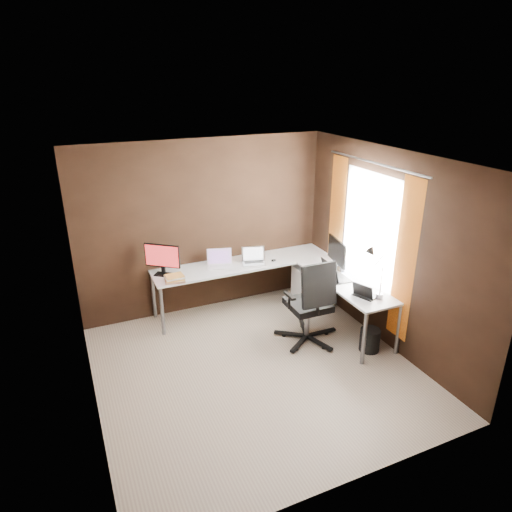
{
  "coord_description": "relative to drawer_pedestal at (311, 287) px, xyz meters",
  "views": [
    {
      "loc": [
        -1.85,
        -4.15,
        3.31
      ],
      "look_at": [
        0.43,
        0.95,
        1.05
      ],
      "focal_mm": 32.0,
      "sensor_mm": 36.0,
      "label": 1
    }
  ],
  "objects": [
    {
      "name": "room",
      "position": [
        -1.09,
        -1.08,
        0.98
      ],
      "size": [
        3.6,
        3.6,
        2.5
      ],
      "color": "tan",
      "rests_on": "ground"
    },
    {
      "name": "desk",
      "position": [
        -0.59,
        -0.11,
        0.38
      ],
      "size": [
        2.65,
        2.25,
        0.73
      ],
      "color": "white",
      "rests_on": "ground"
    },
    {
      "name": "drawer_pedestal",
      "position": [
        0.0,
        0.0,
        0.0
      ],
      "size": [
        0.42,
        0.5,
        0.6
      ],
      "primitive_type": "cube",
      "color": "white",
      "rests_on": "ground"
    },
    {
      "name": "monitor_left",
      "position": [
        -2.11,
        0.42,
        0.68
      ],
      "size": [
        0.41,
        0.33,
        0.44
      ],
      "rotation": [
        0.0,
        0.0,
        -0.67
      ],
      "color": "black",
      "rests_on": "desk"
    },
    {
      "name": "monitor_right",
      "position": [
        0.13,
        -0.41,
        0.69
      ],
      "size": [
        0.17,
        0.55,
        0.45
      ],
      "rotation": [
        0.0,
        0.0,
        1.39
      ],
      "color": "black",
      "rests_on": "desk"
    },
    {
      "name": "laptop_white",
      "position": [
        -1.3,
        0.39,
        0.48
      ],
      "size": [
        0.41,
        0.34,
        0.24
      ],
      "rotation": [
        0.0,
        0.0,
        -0.28
      ],
      "color": "white",
      "rests_on": "desk"
    },
    {
      "name": "laptop_silver",
      "position": [
        -0.81,
        0.3,
        0.48
      ],
      "size": [
        0.39,
        0.32,
        0.22
      ],
      "rotation": [
        0.0,
        0.0,
        -0.28
      ],
      "color": "silver",
      "rests_on": "desk"
    },
    {
      "name": "laptop_black_big",
      "position": [
        -0.06,
        -0.65,
        0.49
      ],
      "size": [
        0.29,
        0.4,
        0.26
      ],
      "rotation": [
        0.0,
        0.0,
        1.53
      ],
      "color": "black",
      "rests_on": "desk"
    },
    {
      "name": "laptop_black_small",
      "position": [
        -0.01,
        -1.25,
        0.47
      ],
      "size": [
        0.29,
        0.33,
        0.19
      ],
      "rotation": [
        0.0,
        0.0,
        1.96
      ],
      "color": "black",
      "rests_on": "desk"
    },
    {
      "name": "book_stack",
      "position": [
        -2.03,
        0.15,
        0.47
      ],
      "size": [
        0.29,
        0.25,
        0.08
      ],
      "rotation": [
        0.0,
        0.0,
        -0.05
      ],
      "color": "tan",
      "rests_on": "desk"
    },
    {
      "name": "mouse_left",
      "position": [
        -2.03,
        0.15,
        0.45
      ],
      "size": [
        0.08,
        0.06,
        0.03
      ],
      "primitive_type": "ellipsoid",
      "rotation": [
        0.0,
        0.0,
        -0.07
      ],
      "color": "black",
      "rests_on": "desk"
    },
    {
      "name": "mouse_corner",
      "position": [
        -0.53,
        0.22,
        0.45
      ],
      "size": [
        0.09,
        0.07,
        0.03
      ],
      "primitive_type": "ellipsoid",
      "rotation": [
        0.0,
        0.0,
        -0.32
      ],
      "color": "black",
      "rests_on": "desk"
    },
    {
      "name": "desk_lamp",
      "position": [
        0.07,
        -1.3,
        0.84
      ],
      "size": [
        0.2,
        0.24,
        0.66
      ],
      "rotation": [
        0.0,
        0.0,
        -0.27
      ],
      "color": "slate",
      "rests_on": "desk"
    },
    {
      "name": "office_chair",
      "position": [
        -0.53,
        -0.85,
        0.04
      ],
      "size": [
        0.66,
        0.66,
        1.17
      ],
      "rotation": [
        0.0,
        0.0,
        -0.02
      ],
      "color": "black",
      "rests_on": "ground"
    },
    {
      "name": "wastebasket",
      "position": [
        0.07,
        -1.36,
        -0.15
      ],
      "size": [
        0.32,
        0.32,
        0.3
      ],
      "primitive_type": "cylinder",
      "rotation": [
        0.0,
        0.0,
        -0.32
      ],
      "color": "black",
      "rests_on": "ground"
    }
  ]
}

